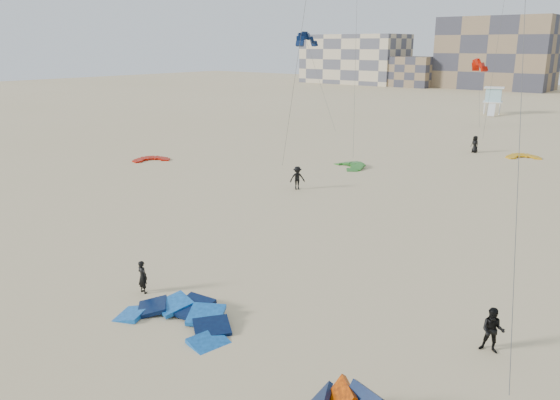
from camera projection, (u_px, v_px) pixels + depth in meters
The scene contains 15 objects.
ground at pixel (146, 301), 24.70m from camera, with size 320.00×320.00×0.00m, color #CFB88A.
kite_ground_blue at pixel (177, 323), 22.74m from camera, with size 4.91×5.07×1.04m, color blue, non-canonical shape.
kite_ground_red at pixel (151, 160), 54.59m from camera, with size 3.18×3.37×0.44m, color #C01400, non-canonical shape.
kite_ground_green at pixel (350, 167), 51.59m from camera, with size 3.46×3.63×0.74m, color #30781F, non-canonical shape.
kite_ground_yellow at pixel (523, 158), 55.81m from camera, with size 3.07×3.22×0.54m, color #EDA205, non-canonical shape.
kitesurfer_main at pixel (143, 277), 25.32m from camera, with size 0.58×0.38×1.59m, color black.
kitesurfer_b at pixel (493, 330), 20.37m from camera, with size 0.87×0.68×1.79m, color black.
kitesurfer_c at pixel (297, 178), 43.45m from camera, with size 1.21×0.70×1.87m, color black.
kitesurfer_e at pixel (475, 144), 58.36m from camera, with size 0.89×0.58×1.82m, color black.
kite_fly_navy at pixel (306, 41), 67.50m from camera, with size 7.21×3.40×12.00m.
kite_fly_red at pixel (479, 66), 73.04m from camera, with size 4.71×6.86×8.71m.
lifeguard_tower_far at pixel (493, 101), 90.59m from camera, with size 3.86×6.44×4.40m.
condo_west_a at pixel (355, 59), 162.11m from camera, with size 30.00×15.00×14.00m, color #C8B793.
condo_west_b at pixel (496, 53), 140.16m from camera, with size 28.00×14.00×18.00m, color #7F684C.
condo_fill_left at pixel (413, 72), 149.26m from camera, with size 12.00×10.00×8.00m, color #7F684C.
Camera 1 is at (18.94, -13.55, 11.19)m, focal length 35.00 mm.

